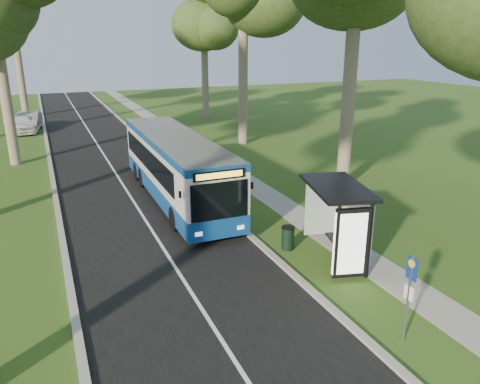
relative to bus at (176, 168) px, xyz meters
The scene contains 13 objects.
ground 7.52m from the bus, 78.77° to the right, with size 120.00×120.00×0.00m, color #36541A.
road 3.86m from the bus, 126.42° to the left, with size 7.00×100.00×0.02m, color black.
kerb_east 3.53m from the bus, 63.04° to the left, with size 0.25×100.00×0.12m, color #9E9B93.
kerb_west 6.44m from the bus, 153.25° to the left, with size 0.25×100.00×0.12m, color #9E9B93.
centre_line 3.85m from the bus, 126.42° to the left, with size 0.12×100.00×0.01m, color white.
footpath 5.50m from the bus, 32.38° to the left, with size 1.50×100.00×0.02m, color gray.
bus is the anchor object (origin of this frame).
bus_stop_sign 13.55m from the bus, 79.86° to the right, with size 0.09×0.35×2.46m.
bus_shelter 9.73m from the bus, 69.01° to the right, with size 2.55×3.65×2.84m.
litter_bin 7.58m from the bus, 72.17° to the right, with size 0.52×0.52×0.91m.
car_white 23.18m from the bus, 108.28° to the left, with size 1.82×4.52×1.54m, color white.
car_silver 23.83m from the bus, 106.34° to the left, with size 1.68×4.83×1.59m, color #9B9EA2.
tree_east_d 26.20m from the bus, 67.54° to the left, with size 5.20×5.20×14.08m.
Camera 1 is at (-7.20, -14.17, 7.65)m, focal length 35.00 mm.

